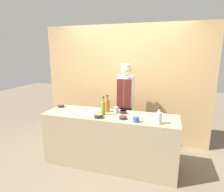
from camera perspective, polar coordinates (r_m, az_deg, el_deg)
name	(u,v)px	position (r m, az deg, el deg)	size (l,w,h in m)	color
ground_plane	(110,163)	(3.42, -0.63, -19.84)	(14.00, 14.00, 0.00)	#756651
cabinet_wall	(125,85)	(3.94, 3.90, 3.47)	(3.43, 0.18, 2.40)	tan
counter	(110,140)	(3.20, -0.65, -13.19)	(2.16, 0.62, 0.88)	tan
sauce_bowl_purple	(61,106)	(3.55, -15.28, -2.89)	(0.11, 0.11, 0.05)	#2D2D2D
sauce_bowl_brown	(123,112)	(3.08, 3.44, -4.81)	(0.11, 0.11, 0.05)	#2D2D2D
sauce_bowl_red	(123,117)	(2.83, 3.35, -6.56)	(0.12, 0.12, 0.04)	#2D2D2D
sauce_bowl_yellow	(99,116)	(2.89, -4.11, -5.97)	(0.14, 0.14, 0.06)	#2D2D2D
cutting_board	(88,111)	(3.19, -7.22, -4.62)	(0.40, 0.19, 0.02)	white
bottle_oil	(103,108)	(2.98, -2.67, -3.62)	(0.07, 0.07, 0.30)	olive
bottle_clear	(159,118)	(2.70, 14.12, -6.42)	(0.08, 0.08, 0.23)	silver
bottle_amber	(107,105)	(3.13, -1.41, -2.90)	(0.08, 0.08, 0.29)	#9E661E
cup_steel	(116,110)	(3.11, 1.25, -4.20)	(0.07, 0.07, 0.10)	#B7B7BC
cup_blue	(136,119)	(2.73, 7.33, -7.08)	(0.10, 0.10, 0.08)	#386093
chef_center	(126,105)	(3.53, 4.16, -2.61)	(0.33, 0.33, 1.66)	#28282D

